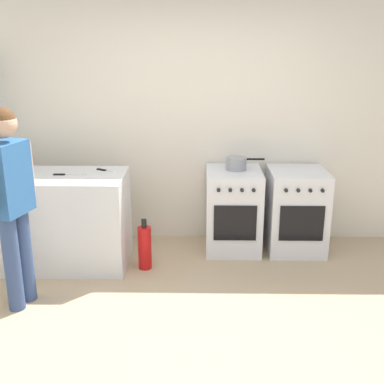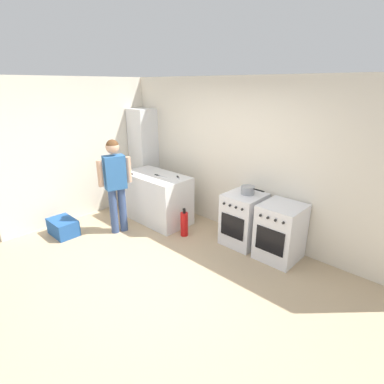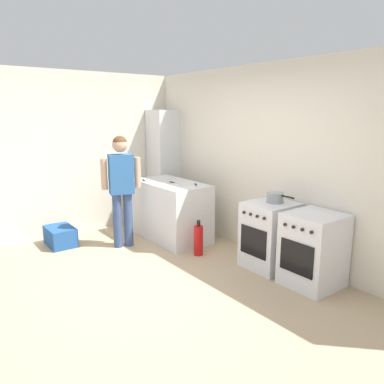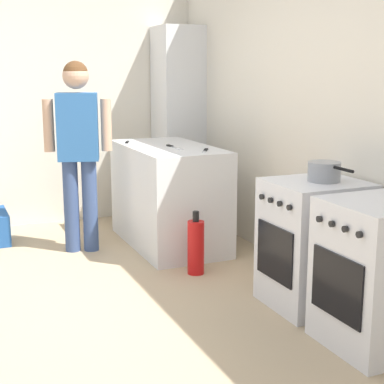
# 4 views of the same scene
# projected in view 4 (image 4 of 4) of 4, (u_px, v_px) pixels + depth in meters

# --- Properties ---
(ground_plane) EXTENTS (8.00, 8.00, 0.00)m
(ground_plane) POSITION_uv_depth(u_px,v_px,m) (69.00, 323.00, 3.70)
(ground_plane) COLOR tan
(back_wall) EXTENTS (6.00, 0.10, 2.60)m
(back_wall) POSITION_uv_depth(u_px,v_px,m) (334.00, 107.00, 4.19)
(back_wall) COLOR silver
(back_wall) RESTS_ON ground
(side_wall_left) EXTENTS (0.10, 3.10, 2.60)m
(side_wall_left) POSITION_uv_depth(u_px,v_px,m) (49.00, 96.00, 5.92)
(side_wall_left) COLOR silver
(side_wall_left) RESTS_ON ground
(counter_unit) EXTENTS (1.30, 0.70, 0.90)m
(counter_unit) POSITION_uv_depth(u_px,v_px,m) (169.00, 196.00, 5.29)
(counter_unit) COLOR silver
(counter_unit) RESTS_ON ground
(oven_left) EXTENTS (0.56, 0.62, 0.85)m
(oven_left) POSITION_uv_depth(u_px,v_px,m) (314.00, 244.00, 3.91)
(oven_left) COLOR silver
(oven_left) RESTS_ON ground
(oven_right) EXTENTS (0.58, 0.62, 0.85)m
(oven_right) POSITION_uv_depth(u_px,v_px,m) (381.00, 274.00, 3.33)
(oven_right) COLOR silver
(oven_right) RESTS_ON ground
(pot) EXTENTS (0.39, 0.21, 0.13)m
(pot) POSITION_uv_depth(u_px,v_px,m) (324.00, 172.00, 3.81)
(pot) COLOR gray
(pot) RESTS_ON oven_left
(knife_utility) EXTENTS (0.24, 0.12, 0.01)m
(knife_utility) POSITION_uv_depth(u_px,v_px,m) (128.00, 142.00, 5.47)
(knife_utility) COLOR silver
(knife_utility) RESTS_ON counter_unit
(knife_paring) EXTENTS (0.19, 0.13, 0.01)m
(knife_paring) POSITION_uv_depth(u_px,v_px,m) (205.00, 150.00, 4.87)
(knife_paring) COLOR silver
(knife_paring) RESTS_ON counter_unit
(knife_chef) EXTENTS (0.31, 0.04, 0.01)m
(knife_chef) POSITION_uv_depth(u_px,v_px,m) (174.00, 147.00, 5.08)
(knife_chef) COLOR silver
(knife_chef) RESTS_ON counter_unit
(person) EXTENTS (0.29, 0.55, 1.63)m
(person) POSITION_uv_depth(u_px,v_px,m) (78.00, 140.00, 4.98)
(person) COLOR #384C7A
(person) RESTS_ON ground
(fire_extinguisher) EXTENTS (0.13, 0.13, 0.50)m
(fire_extinguisher) POSITION_uv_depth(u_px,v_px,m) (196.00, 247.00, 4.55)
(fire_extinguisher) COLOR red
(fire_extinguisher) RESTS_ON ground
(larder_cabinet) EXTENTS (0.48, 0.44, 2.00)m
(larder_cabinet) POSITION_uv_depth(u_px,v_px,m) (178.00, 124.00, 6.21)
(larder_cabinet) COLOR silver
(larder_cabinet) RESTS_ON ground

